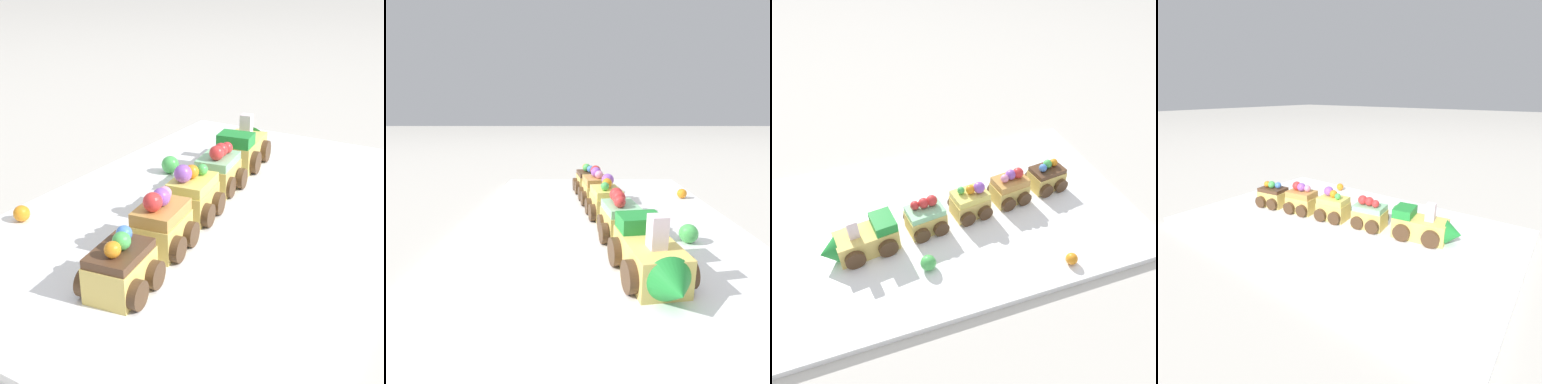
% 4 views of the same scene
% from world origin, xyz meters
% --- Properties ---
extents(ground_plane, '(10.00, 10.00, 0.00)m').
position_xyz_m(ground_plane, '(0.00, 0.00, 0.00)').
color(ground_plane, beige).
extents(display_board, '(0.70, 0.44, 0.01)m').
position_xyz_m(display_board, '(0.00, 0.00, 0.01)').
color(display_board, white).
rests_on(display_board, ground_plane).
extents(cake_train_locomotive, '(0.14, 0.08, 0.08)m').
position_xyz_m(cake_train_locomotive, '(0.17, 0.04, 0.04)').
color(cake_train_locomotive, '#EACC66').
rests_on(cake_train_locomotive, display_board).
extents(cake_car_mint, '(0.07, 0.07, 0.07)m').
position_xyz_m(cake_car_mint, '(0.05, 0.03, 0.04)').
color(cake_car_mint, '#EACC66').
rests_on(cake_car_mint, display_board).
extents(cake_car_lemon, '(0.07, 0.07, 0.07)m').
position_xyz_m(cake_car_lemon, '(-0.04, 0.01, 0.04)').
color(cake_car_lemon, '#EACC66').
rests_on(cake_car_lemon, display_board).
extents(cake_car_caramel, '(0.07, 0.07, 0.07)m').
position_xyz_m(cake_car_caramel, '(-0.12, -0.00, 0.04)').
color(cake_car_caramel, '#EACC66').
rests_on(cake_car_caramel, display_board).
extents(cake_car_chocolate, '(0.07, 0.07, 0.06)m').
position_xyz_m(cake_car_chocolate, '(-0.21, -0.01, 0.04)').
color(cake_car_chocolate, '#EACC66').
rests_on(cake_car_chocolate, display_board).
extents(gumball_orange, '(0.02, 0.02, 0.02)m').
position_xyz_m(gumball_orange, '(-0.16, 0.19, 0.02)').
color(gumball_orange, orange).
rests_on(gumball_orange, display_board).
extents(gumball_green, '(0.03, 0.03, 0.03)m').
position_xyz_m(gumball_green, '(0.07, 0.12, 0.03)').
color(gumball_green, '#4CBC56').
rests_on(gumball_green, display_board).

